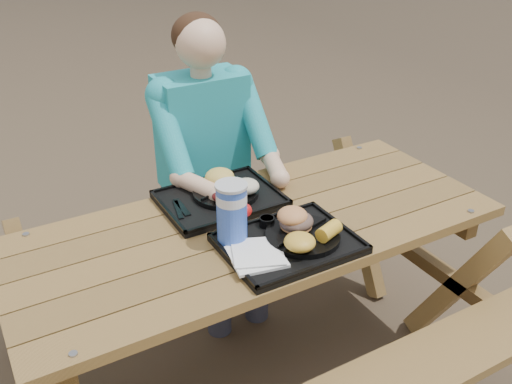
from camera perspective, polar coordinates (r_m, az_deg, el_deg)
ground at (r=2.57m, az=-0.00°, el=-17.46°), size 60.00×60.00×0.00m
picnic_table at (r=2.32m, az=-0.00°, el=-11.02°), size 1.80×1.49×0.75m
tray_near at (r=1.96m, az=3.25°, el=-5.25°), size 0.45×0.35×0.02m
tray_far at (r=2.23m, az=-3.61°, el=-0.79°), size 0.45×0.35×0.02m
plate_near at (r=1.98m, az=4.70°, el=-4.39°), size 0.26×0.26×0.02m
plate_far at (r=2.24m, az=-3.05°, el=-0.05°), size 0.26×0.26×0.02m
napkin_stack at (r=1.87m, az=0.06°, el=-6.38°), size 0.20×0.20×0.02m
soda_cup at (r=1.91m, az=-2.43°, el=-2.24°), size 0.10×0.10×0.21m
condiment_bbq at (r=2.04m, az=1.10°, el=-2.98°), size 0.06×0.06×0.03m
condiment_mustard at (r=2.08m, az=2.77°, el=-2.35°), size 0.05×0.05×0.03m
sandwich at (r=1.97m, az=4.08°, el=-2.10°), size 0.11×0.11×0.12m
mac_cheese at (r=1.88m, az=4.40°, el=-5.00°), size 0.11×0.11×0.05m
corn_cob at (r=1.94m, az=7.31°, el=-3.88°), size 0.11×0.11×0.05m
cutlery_far at (r=2.17m, az=-7.44°, el=-1.52°), size 0.03×0.14×0.01m
burger at (r=2.25m, az=-3.67°, el=1.87°), size 0.12×0.12×0.11m
baked_beans at (r=2.16m, az=-3.40°, el=-0.42°), size 0.08×0.08×0.04m
potato_salad at (r=2.20m, az=-0.96°, el=0.58°), size 0.10×0.10×0.06m
diner at (r=2.65m, az=-5.02°, el=1.33°), size 0.48×0.84×1.28m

